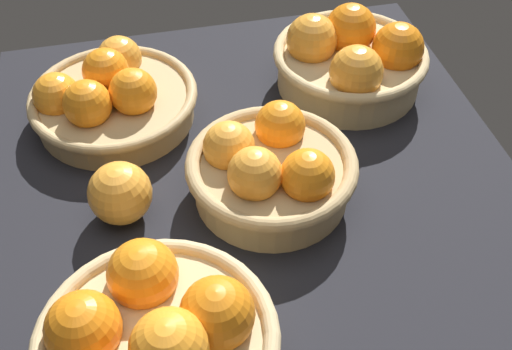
# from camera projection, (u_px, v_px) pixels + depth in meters

# --- Properties ---
(market_tray) EXTENTS (0.84, 0.72, 0.03)m
(market_tray) POSITION_uv_depth(u_px,v_px,m) (262.00, 202.00, 0.86)
(market_tray) COLOR black
(market_tray) RESTS_ON ground
(basket_near_left) EXTENTS (0.25, 0.25, 0.10)m
(basket_near_left) POSITION_uv_depth(u_px,v_px,m) (110.00, 97.00, 0.93)
(basket_near_left) COLOR tan
(basket_near_left) RESTS_ON market_tray
(basket_near_right) EXTENTS (0.25, 0.25, 0.12)m
(basket_near_right) POSITION_uv_depth(u_px,v_px,m) (154.00, 344.00, 0.63)
(basket_near_right) COLOR tan
(basket_near_right) RESTS_ON market_tray
(basket_far_left) EXTENTS (0.24, 0.24, 0.12)m
(basket_far_left) POSITION_uv_depth(u_px,v_px,m) (351.00, 59.00, 0.97)
(basket_far_left) COLOR tan
(basket_far_left) RESTS_ON market_tray
(basket_center) EXTENTS (0.22, 0.22, 0.11)m
(basket_center) POSITION_uv_depth(u_px,v_px,m) (270.00, 169.00, 0.82)
(basket_center) COLOR tan
(basket_center) RESTS_ON market_tray
(loose_orange_front_gap) EXTENTS (0.08, 0.08, 0.08)m
(loose_orange_front_gap) POSITION_uv_depth(u_px,v_px,m) (120.00, 193.00, 0.79)
(loose_orange_front_gap) COLOR #F49E33
(loose_orange_front_gap) RESTS_ON market_tray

